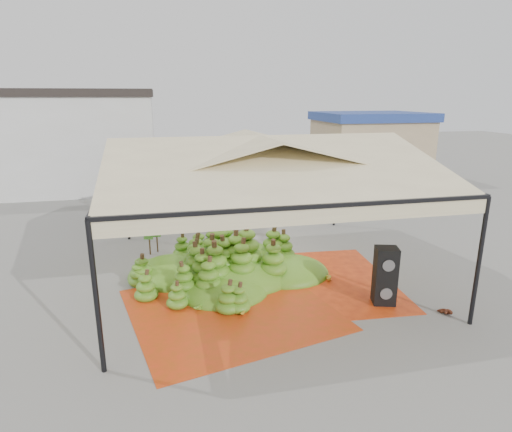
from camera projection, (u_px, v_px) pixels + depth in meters
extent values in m
plane|color=slate|center=(261.00, 272.00, 12.73)|extent=(90.00, 90.00, 0.00)
cylinder|color=black|center=(96.00, 299.00, 7.72)|extent=(0.10, 0.10, 3.00)
cylinder|color=black|center=(479.00, 263.00, 9.41)|extent=(0.10, 0.10, 3.00)
cylinder|color=black|center=(126.00, 199.00, 15.23)|extent=(0.10, 0.10, 3.00)
cylinder|color=black|center=(336.00, 189.00, 16.93)|extent=(0.10, 0.10, 3.00)
pyramid|color=beige|center=(261.00, 154.00, 11.78)|extent=(8.00, 8.00, 1.00)
cube|color=black|center=(261.00, 172.00, 11.92)|extent=(8.00, 8.00, 0.08)
cube|color=beige|center=(261.00, 178.00, 11.97)|extent=(8.00, 8.00, 0.36)
cube|color=silver|center=(21.00, 145.00, 23.09)|extent=(14.00, 6.00, 5.00)
cube|color=black|center=(14.00, 93.00, 22.36)|extent=(14.30, 6.30, 0.40)
cube|color=tan|center=(369.00, 150.00, 26.57)|extent=(6.00, 5.00, 3.60)
cube|color=navy|center=(371.00, 116.00, 26.01)|extent=(6.30, 5.30, 0.50)
cube|color=red|center=(230.00, 309.00, 10.48)|extent=(5.48, 5.31, 0.01)
cube|color=#E84C15|center=(313.00, 281.00, 12.05)|extent=(4.61, 4.81, 0.01)
ellipsoid|color=#417B19|center=(233.00, 254.00, 12.34)|extent=(6.83, 5.96, 1.30)
ellipsoid|color=#BE8B26|center=(324.00, 277.00, 12.08)|extent=(0.52, 0.44, 0.22)
ellipsoid|color=gold|center=(237.00, 311.00, 10.16)|extent=(0.54, 0.48, 0.21)
ellipsoid|color=#5C2915|center=(441.00, 311.00, 10.22)|extent=(0.40, 0.34, 0.17)
ellipsoid|color=#5F2B15|center=(446.00, 312.00, 10.16)|extent=(0.48, 0.45, 0.17)
ellipsoid|color=#49841B|center=(194.00, 305.00, 10.45)|extent=(0.56, 0.50, 0.21)
ellipsoid|color=#57811B|center=(238.00, 178.00, 13.05)|extent=(0.24, 0.24, 0.20)
ellipsoid|color=#57811B|center=(285.00, 176.00, 13.37)|extent=(0.24, 0.24, 0.20)
ellipsoid|color=#57811B|center=(330.00, 175.00, 13.68)|extent=(0.24, 0.24, 0.20)
cube|color=black|center=(384.00, 290.00, 10.70)|extent=(0.64, 0.60, 0.74)
cube|color=black|center=(386.00, 262.00, 10.50)|extent=(0.64, 0.60, 0.74)
imported|color=gray|center=(239.00, 211.00, 16.15)|extent=(0.74, 0.62, 1.74)
cube|color=#482C18|center=(169.00, 193.00, 18.90)|extent=(4.81, 3.56, 0.10)
cube|color=silver|center=(225.00, 183.00, 20.50)|extent=(2.20, 2.39, 2.01)
cylinder|color=black|center=(144.00, 214.00, 17.47)|extent=(0.83, 0.55, 0.79)
cylinder|color=black|center=(129.00, 205.00, 18.83)|extent=(0.83, 0.55, 0.79)
cylinder|color=black|center=(204.00, 204.00, 19.04)|extent=(0.83, 0.55, 0.79)
cylinder|color=black|center=(186.00, 197.00, 20.41)|extent=(0.83, 0.55, 0.79)
cylinder|color=black|center=(232.00, 200.00, 19.88)|extent=(0.83, 0.55, 0.79)
cylinder|color=black|center=(213.00, 193.00, 21.25)|extent=(0.83, 0.55, 0.79)
ellipsoid|color=#387718|center=(169.00, 183.00, 18.78)|extent=(3.84, 2.82, 0.61)
cube|color=gold|center=(178.00, 174.00, 18.93)|extent=(2.29, 2.29, 0.22)
cube|color=#452517|center=(294.00, 176.00, 22.76)|extent=(4.55, 2.26, 0.11)
cube|color=white|center=(347.00, 173.00, 23.22)|extent=(1.70, 2.04, 2.05)
cylinder|color=black|center=(268.00, 191.00, 21.79)|extent=(0.81, 0.31, 0.80)
cylinder|color=black|center=(262.00, 184.00, 23.48)|extent=(0.81, 0.31, 0.80)
cylinder|color=black|center=(322.00, 189.00, 22.26)|extent=(0.81, 0.31, 0.80)
cylinder|color=black|center=(312.00, 182.00, 23.95)|extent=(0.81, 0.31, 0.80)
cylinder|color=black|center=(349.00, 187.00, 22.52)|extent=(0.81, 0.31, 0.80)
cylinder|color=black|center=(337.00, 181.00, 24.21)|extent=(0.81, 0.31, 0.80)
ellipsoid|color=#5C7F1A|center=(295.00, 168.00, 22.64)|extent=(3.64, 1.78, 0.62)
cube|color=gold|center=(303.00, 161.00, 22.62)|extent=(1.87, 1.86, 0.22)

